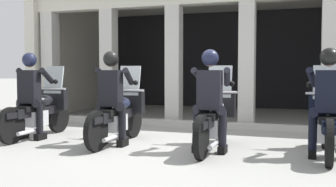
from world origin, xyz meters
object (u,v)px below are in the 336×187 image
at_px(police_officer_far_left, 30,88).
at_px(motorcycle_center_left, 119,114).
at_px(police_officer_center_right, 210,92).
at_px(police_officer_center_left, 112,90).
at_px(motorcycle_center_right, 214,118).
at_px(motorcycle_far_left, 41,111).
at_px(police_officer_far_right, 328,93).
at_px(motorcycle_far_right, 327,122).

height_order(police_officer_far_left, motorcycle_center_left, police_officer_far_left).
bearing_deg(police_officer_center_right, police_officer_center_left, -176.21).
bearing_deg(motorcycle_center_left, motorcycle_center_right, 6.31).
distance_m(motorcycle_center_left, police_officer_center_right, 1.77).
height_order(motorcycle_far_left, police_officer_center_right, police_officer_center_right).
height_order(police_officer_center_left, motorcycle_center_right, police_officer_center_left).
bearing_deg(motorcycle_center_right, police_officer_center_left, -166.66).
bearing_deg(police_officer_center_left, motorcycle_center_left, 96.95).
xyz_separation_m(motorcycle_center_left, police_officer_far_right, (3.37, -0.19, 0.44)).
bearing_deg(motorcycle_far_right, police_officer_far_left, -173.18).
relative_size(motorcycle_far_right, police_officer_far_right, 1.29).
distance_m(police_officer_center_right, police_officer_far_right, 1.69).
height_order(motorcycle_center_left, police_officer_far_right, police_officer_far_right).
bearing_deg(police_officer_center_right, police_officer_far_right, 8.69).
bearing_deg(police_officer_center_left, police_officer_center_right, 6.31).
bearing_deg(motorcycle_center_left, police_officer_center_right, -3.21).
distance_m(motorcycle_center_left, police_officer_center_left, 0.52).
relative_size(motorcycle_far_left, motorcycle_center_left, 1.00).
bearing_deg(police_officer_far_right, motorcycle_center_left, -179.76).
bearing_deg(motorcycle_center_left, police_officer_center_left, -83.05).
xyz_separation_m(motorcycle_far_left, motorcycle_far_right, (5.06, 0.01, 0.00)).
xyz_separation_m(motorcycle_far_left, motorcycle_center_left, (1.69, -0.08, 0.00)).
xyz_separation_m(police_officer_center_left, police_officer_far_right, (3.38, 0.09, 0.00)).
relative_size(police_officer_far_left, motorcycle_center_right, 0.78).
bearing_deg(police_officer_far_left, motorcycle_far_right, 10.91).
xyz_separation_m(motorcycle_far_left, police_officer_far_right, (5.06, -0.27, 0.44)).
xyz_separation_m(police_officer_far_left, police_officer_far_right, (5.06, 0.01, 0.00)).
bearing_deg(police_officer_far_right, police_officer_center_left, -174.95).
relative_size(motorcycle_center_left, police_officer_center_right, 1.29).
bearing_deg(police_officer_center_right, motorcycle_center_right, 94.43).
bearing_deg(police_officer_center_left, police_officer_far_right, 8.76).
height_order(motorcycle_far_left, motorcycle_center_left, same).
relative_size(police_officer_center_right, motorcycle_far_right, 0.78).
bearing_deg(motorcycle_center_left, motorcycle_far_right, 8.76).
bearing_deg(police_officer_center_left, motorcycle_far_right, 13.55).
xyz_separation_m(motorcycle_far_left, motorcycle_center_right, (3.38, -0.11, 0.00)).
height_order(motorcycle_far_left, police_officer_center_left, police_officer_center_left).
distance_m(motorcycle_far_left, motorcycle_center_right, 3.38).
bearing_deg(motorcycle_center_right, police_officer_far_left, -172.32).
xyz_separation_m(motorcycle_center_left, police_officer_center_left, (-0.00, -0.28, 0.44)).
bearing_deg(police_officer_far_right, motorcycle_far_left, -179.59).
bearing_deg(police_officer_far_right, police_officer_center_right, -172.50).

